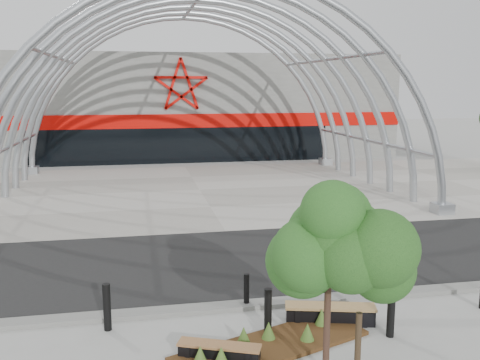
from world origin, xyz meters
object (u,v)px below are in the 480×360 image
bench_0 (219,352)px  bench_1 (330,314)px  street_tree_0 (330,241)px  street_tree_1 (361,276)px  bollard_2 (247,291)px

bench_0 → bench_1: (2.92, 1.25, 0.04)m
bench_1 → street_tree_0: bearing=-112.4°
street_tree_0 → bench_1: bearing=67.6°
street_tree_1 → bollard_2: size_ratio=3.73×
street_tree_0 → bollard_2: bearing=100.7°
street_tree_1 → bench_1: bearing=77.7°
street_tree_1 → bench_1: size_ratio=1.51×
bench_0 → bench_1: size_ratio=0.80×
street_tree_1 → bench_0: street_tree_1 is taller
street_tree_0 → street_tree_1: street_tree_0 is taller
street_tree_1 → bench_1: street_tree_1 is taller
bench_1 → bollard_2: 2.24m
street_tree_0 → bollard_2: (-0.74, 3.89, -2.44)m
bench_0 → bench_1: bearing=23.2°
street_tree_0 → bollard_2: 4.65m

